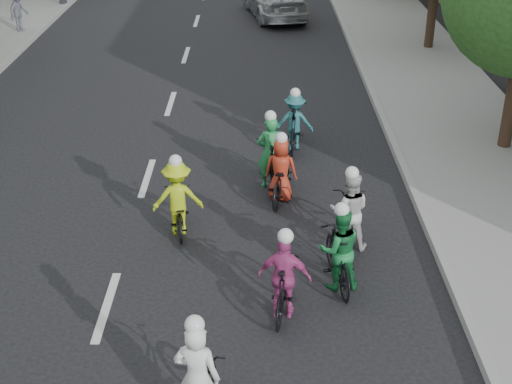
{
  "coord_description": "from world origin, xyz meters",
  "views": [
    {
      "loc": [
        2.59,
        -9.93,
        7.34
      ],
      "look_at": [
        2.55,
        2.35,
        1.0
      ],
      "focal_mm": 50.0,
      "sensor_mm": 36.0,
      "label": 1
    }
  ],
  "objects_px": {
    "cyclist_3": "(284,283)",
    "cyclist_7": "(294,124)",
    "cyclist_5": "(270,159)",
    "cyclist_2": "(178,203)",
    "cyclist_4": "(281,175)",
    "spectator_0": "(19,10)",
    "cyclist_6": "(349,218)",
    "cyclist_1": "(339,254)"
  },
  "relations": [
    {
      "from": "cyclist_4",
      "to": "cyclist_7",
      "type": "xyz_separation_m",
      "value": [
        0.42,
        2.73,
        0.08
      ]
    },
    {
      "from": "cyclist_1",
      "to": "cyclist_5",
      "type": "relative_size",
      "value": 0.99
    },
    {
      "from": "cyclist_2",
      "to": "cyclist_5",
      "type": "xyz_separation_m",
      "value": [
        1.86,
        2.09,
        0.01
      ]
    },
    {
      "from": "cyclist_2",
      "to": "cyclist_5",
      "type": "bearing_deg",
      "value": -139.45
    },
    {
      "from": "cyclist_3",
      "to": "cyclist_4",
      "type": "relative_size",
      "value": 0.86
    },
    {
      "from": "cyclist_3",
      "to": "cyclist_2",
      "type": "bearing_deg",
      "value": -43.01
    },
    {
      "from": "cyclist_1",
      "to": "cyclist_5",
      "type": "distance_m",
      "value": 4.14
    },
    {
      "from": "cyclist_2",
      "to": "cyclist_6",
      "type": "height_order",
      "value": "cyclist_6"
    },
    {
      "from": "cyclist_6",
      "to": "cyclist_3",
      "type": "bearing_deg",
      "value": 64.93
    },
    {
      "from": "cyclist_1",
      "to": "cyclist_7",
      "type": "xyz_separation_m",
      "value": [
        -0.51,
        6.09,
        0.0
      ]
    },
    {
      "from": "cyclist_3",
      "to": "cyclist_6",
      "type": "distance_m",
      "value": 2.55
    },
    {
      "from": "cyclist_7",
      "to": "cyclist_6",
      "type": "bearing_deg",
      "value": 105.94
    },
    {
      "from": "cyclist_4",
      "to": "cyclist_7",
      "type": "bearing_deg",
      "value": -87.52
    },
    {
      "from": "cyclist_4",
      "to": "cyclist_7",
      "type": "distance_m",
      "value": 2.77
    },
    {
      "from": "cyclist_2",
      "to": "cyclist_6",
      "type": "bearing_deg",
      "value": 163.09
    },
    {
      "from": "cyclist_4",
      "to": "cyclist_1",
      "type": "bearing_deg",
      "value": 116.56
    },
    {
      "from": "cyclist_2",
      "to": "spectator_0",
      "type": "xyz_separation_m",
      "value": [
        -7.72,
        15.25,
        0.31
      ]
    },
    {
      "from": "cyclist_1",
      "to": "cyclist_2",
      "type": "relative_size",
      "value": 1.06
    },
    {
      "from": "cyclist_3",
      "to": "cyclist_4",
      "type": "bearing_deg",
      "value": -80.43
    },
    {
      "from": "spectator_0",
      "to": "cyclist_5",
      "type": "bearing_deg",
      "value": -125.46
    },
    {
      "from": "cyclist_6",
      "to": "cyclist_7",
      "type": "relative_size",
      "value": 0.95
    },
    {
      "from": "cyclist_3",
      "to": "cyclist_5",
      "type": "relative_size",
      "value": 0.92
    },
    {
      "from": "cyclist_2",
      "to": "cyclist_6",
      "type": "xyz_separation_m",
      "value": [
        3.34,
        -0.54,
        -0.02
      ]
    },
    {
      "from": "cyclist_5",
      "to": "cyclist_7",
      "type": "height_order",
      "value": "cyclist_5"
    },
    {
      "from": "cyclist_6",
      "to": "cyclist_5",
      "type": "bearing_deg",
      "value": -54.98
    },
    {
      "from": "cyclist_4",
      "to": "cyclist_5",
      "type": "bearing_deg",
      "value": -59.32
    },
    {
      "from": "cyclist_2",
      "to": "cyclist_3",
      "type": "relative_size",
      "value": 1.01
    },
    {
      "from": "cyclist_7",
      "to": "spectator_0",
      "type": "bearing_deg",
      "value": -41.3
    },
    {
      "from": "cyclist_1",
      "to": "cyclist_4",
      "type": "relative_size",
      "value": 0.93
    },
    {
      "from": "cyclist_6",
      "to": "cyclist_1",
      "type": "bearing_deg",
      "value": 82.12
    },
    {
      "from": "cyclist_3",
      "to": "cyclist_5",
      "type": "bearing_deg",
      "value": -77.69
    },
    {
      "from": "cyclist_3",
      "to": "cyclist_7",
      "type": "bearing_deg",
      "value": -83.58
    },
    {
      "from": "cyclist_1",
      "to": "cyclist_3",
      "type": "relative_size",
      "value": 1.08
    },
    {
      "from": "cyclist_5",
      "to": "cyclist_7",
      "type": "xyz_separation_m",
      "value": [
        0.64,
        2.1,
        0.0
      ]
    },
    {
      "from": "cyclist_1",
      "to": "cyclist_3",
      "type": "xyz_separation_m",
      "value": [
        -0.98,
        -0.84,
        -0.03
      ]
    },
    {
      "from": "cyclist_2",
      "to": "cyclist_7",
      "type": "height_order",
      "value": "cyclist_2"
    },
    {
      "from": "cyclist_4",
      "to": "spectator_0",
      "type": "xyz_separation_m",
      "value": [
        -9.8,
        13.79,
        0.38
      ]
    },
    {
      "from": "cyclist_1",
      "to": "cyclist_6",
      "type": "bearing_deg",
      "value": -111.0
    },
    {
      "from": "cyclist_7",
      "to": "spectator_0",
      "type": "relative_size",
      "value": 1.24
    },
    {
      "from": "cyclist_4",
      "to": "cyclist_6",
      "type": "relative_size",
      "value": 1.05
    },
    {
      "from": "cyclist_4",
      "to": "spectator_0",
      "type": "height_order",
      "value": "spectator_0"
    },
    {
      "from": "cyclist_7",
      "to": "cyclist_3",
      "type": "bearing_deg",
      "value": 92.04
    }
  ]
}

